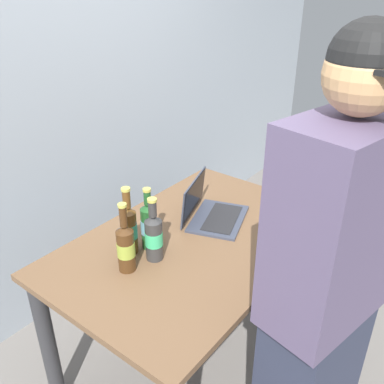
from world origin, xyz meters
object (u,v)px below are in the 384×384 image
Objects in this scene: beer_bottle_amber at (149,224)px; beer_bottle_dark at (154,236)px; beer_bottle_brown at (126,246)px; person_figure at (321,305)px; laptop at (210,211)px; beer_bottle_green at (129,228)px.

beer_bottle_dark is at bearing -123.65° from beer_bottle_amber.
beer_bottle_amber is 0.94× the size of beer_bottle_brown.
beer_bottle_dark is at bearing 91.90° from person_figure.
laptop is at bearing 0.54° from beer_bottle_dark.
laptop is 1.28× the size of beer_bottle_brown.
beer_bottle_dark is (-0.05, -0.08, -0.00)m from beer_bottle_amber.
person_figure is at bearing -78.84° from beer_bottle_brown.
beer_bottle_green is (-0.08, 0.04, 0.01)m from beer_bottle_amber.
beer_bottle_green is 0.18× the size of person_figure.
beer_bottle_green is (0.10, 0.08, 0.01)m from beer_bottle_brown.
beer_bottle_amber is at bearing 168.61° from laptop.
beer_bottle_brown is at bearing 163.28° from beer_bottle_dark.
beer_bottle_amber is 0.09m from beer_bottle_dark.
beer_bottle_dark is at bearing -75.30° from beer_bottle_green.
person_figure reaches higher than beer_bottle_brown.
beer_bottle_dark is 0.92× the size of beer_bottle_green.
beer_bottle_green is at bearing 154.12° from beer_bottle_amber.
beer_bottle_brown is 0.98× the size of beer_bottle_green.
beer_bottle_dark is 0.16× the size of person_figure.
laptop is 0.22× the size of person_figure.
beer_bottle_brown is (-0.18, -0.04, -0.00)m from beer_bottle_amber.
laptop is at bearing -14.23° from beer_bottle_green.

